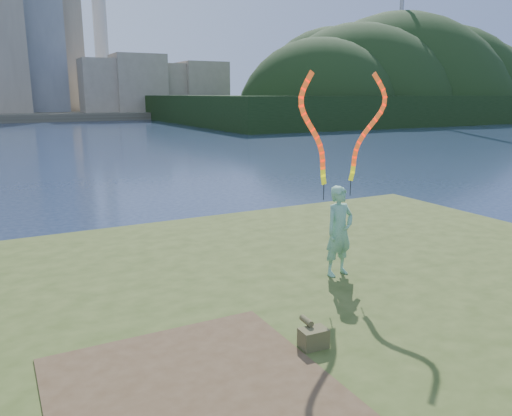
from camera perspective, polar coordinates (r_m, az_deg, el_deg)
ground at (r=10.07m, az=-1.90°, el=-11.69°), size 320.00×320.00×0.00m
grassy_knoll at (r=8.13m, az=5.44°, el=-15.43°), size 20.00×18.00×0.80m
dirt_patch at (r=6.33m, az=-7.53°, el=-19.47°), size 3.20×3.00×0.02m
far_shore at (r=103.39m, az=-25.95°, el=9.61°), size 320.00×40.00×1.20m
wooded_hill at (r=93.31m, az=15.42°, el=9.93°), size 78.00×50.00×63.00m
woman_with_ribbons at (r=9.45m, az=9.51°, el=0.56°), size 2.08×0.51×4.10m
canvas_bag at (r=7.08m, az=6.52°, el=-14.42°), size 0.39×0.44×0.36m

